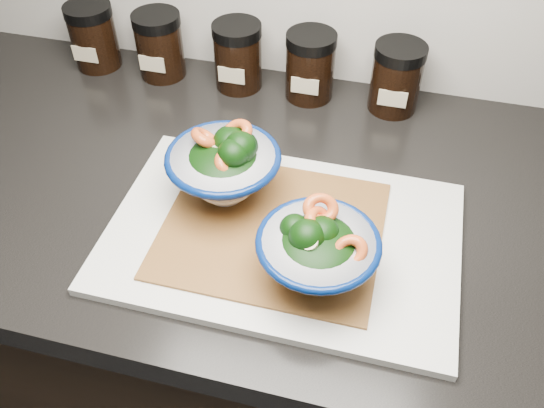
% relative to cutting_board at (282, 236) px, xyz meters
% --- Properties ---
extents(cabinet, '(3.43, 0.58, 0.86)m').
position_rel_cutting_board_xyz_m(cabinet, '(-0.12, 0.09, -0.48)').
color(cabinet, black).
rests_on(cabinet, ground).
extents(countertop, '(3.50, 0.60, 0.04)m').
position_rel_cutting_board_xyz_m(countertop, '(-0.12, 0.09, -0.03)').
color(countertop, black).
rests_on(countertop, cabinet).
extents(cutting_board, '(0.45, 0.30, 0.01)m').
position_rel_cutting_board_xyz_m(cutting_board, '(0.00, 0.00, 0.00)').
color(cutting_board, silver).
rests_on(cutting_board, countertop).
extents(bamboo_mat, '(0.28, 0.24, 0.00)m').
position_rel_cutting_board_xyz_m(bamboo_mat, '(-0.01, 0.00, 0.01)').
color(bamboo_mat, '#9A602E').
rests_on(bamboo_mat, cutting_board).
extents(bowl_left, '(0.15, 0.15, 0.11)m').
position_rel_cutting_board_xyz_m(bowl_left, '(-0.09, 0.05, 0.06)').
color(bowl_left, white).
rests_on(bowl_left, bamboo_mat).
extents(bowl_right, '(0.14, 0.14, 0.10)m').
position_rel_cutting_board_xyz_m(bowl_right, '(0.05, -0.06, 0.05)').
color(bowl_right, white).
rests_on(bowl_right, bamboo_mat).
extents(spice_jar_a, '(0.08, 0.08, 0.11)m').
position_rel_cutting_board_xyz_m(spice_jar_a, '(-0.42, 0.33, 0.05)').
color(spice_jar_a, black).
rests_on(spice_jar_a, countertop).
extents(spice_jar_b, '(0.08, 0.08, 0.11)m').
position_rel_cutting_board_xyz_m(spice_jar_b, '(-0.30, 0.33, 0.05)').
color(spice_jar_b, black).
rests_on(spice_jar_b, countertop).
extents(spice_jar_c, '(0.08, 0.08, 0.11)m').
position_rel_cutting_board_xyz_m(spice_jar_c, '(-0.16, 0.33, 0.05)').
color(spice_jar_c, black).
rests_on(spice_jar_c, countertop).
extents(spice_jar_d, '(0.08, 0.08, 0.11)m').
position_rel_cutting_board_xyz_m(spice_jar_d, '(-0.03, 0.33, 0.05)').
color(spice_jar_d, black).
rests_on(spice_jar_d, countertop).
extents(spice_jar_e, '(0.08, 0.08, 0.11)m').
position_rel_cutting_board_xyz_m(spice_jar_e, '(0.11, 0.33, 0.05)').
color(spice_jar_e, black).
rests_on(spice_jar_e, countertop).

